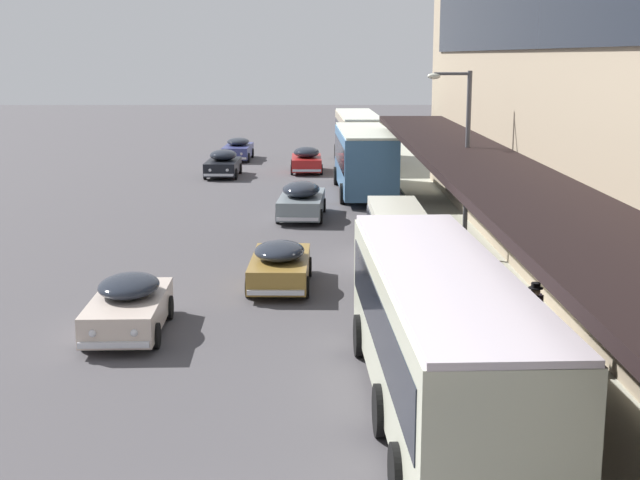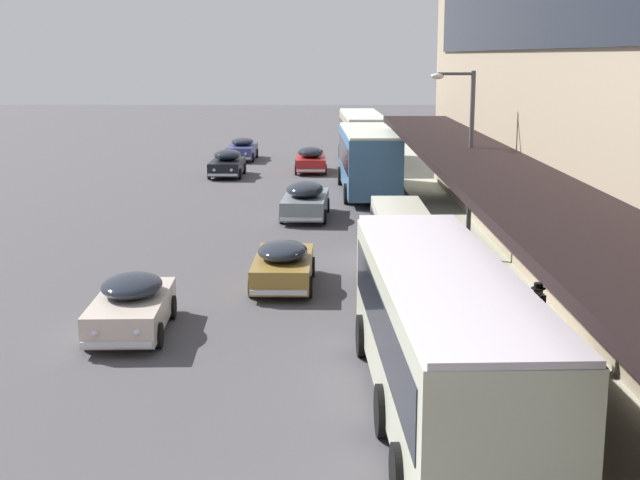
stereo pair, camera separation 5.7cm
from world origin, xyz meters
name	(u,v)px [view 1 (the left image)]	position (x,y,z in m)	size (l,w,h in m)	color
transit_bus_kerbside_front	(440,331)	(3.90, 6.36, 1.78)	(3.00, 11.09, 3.09)	beige
transit_bus_kerbside_rear	(358,136)	(4.26, 47.69, 1.91)	(2.88, 11.48, 3.35)	tan
transit_bus_kerbside_far	(364,157)	(4.00, 35.29, 1.91)	(2.96, 10.06, 3.32)	teal
sedan_second_mid	(238,149)	(-3.79, 50.74, 0.75)	(1.95, 4.86, 1.50)	navy
sedan_oncoming_front	(302,200)	(0.88, 28.41, 0.79)	(2.18, 4.98, 1.62)	gray
sedan_lead_near	(280,264)	(0.39, 16.50, 0.72)	(1.94, 4.37, 1.43)	olive
sedan_oncoming_rear	(306,160)	(0.96, 44.03, 0.77)	(1.96, 4.37, 1.58)	#B31E1C
sedan_second_near	(129,305)	(-3.31, 11.88, 0.73)	(1.99, 4.29, 1.47)	beige
sedan_far_back	(223,163)	(-3.95, 42.17, 0.77)	(1.99, 4.38, 1.57)	black
vw_van	(395,229)	(4.27, 20.16, 1.10)	(1.91, 4.55, 1.96)	beige
pedestrian_at_kerb	(534,318)	(6.43, 9.18, 1.18)	(0.43, 0.52, 1.86)	black
street_lamp	(462,149)	(6.46, 19.98, 3.89)	(1.50, 0.28, 6.36)	#4C4C51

